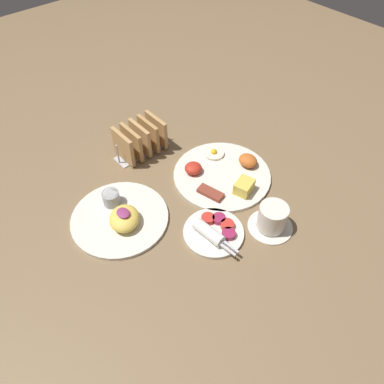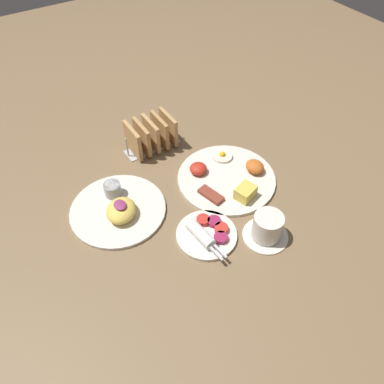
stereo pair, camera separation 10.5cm
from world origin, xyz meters
name	(u,v)px [view 2 (the right image)]	position (x,y,z in m)	size (l,w,h in m)	color
ground_plane	(160,192)	(0.00, 0.00, 0.00)	(3.00, 3.00, 0.00)	brown
plate_breakfast	(228,177)	(0.07, 0.20, 0.01)	(0.29, 0.29, 0.05)	silver
plate_condiments	(207,233)	(0.20, 0.03, 0.01)	(0.18, 0.16, 0.04)	silver
plate_foreground	(119,208)	(0.00, -0.13, 0.01)	(0.26, 0.26, 0.06)	silver
toast_rack	(151,135)	(-0.19, 0.08, 0.05)	(0.10, 0.18, 0.10)	#B7B7BC
coffee_cup	(267,228)	(0.29, 0.16, 0.04)	(0.12, 0.12, 0.08)	silver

